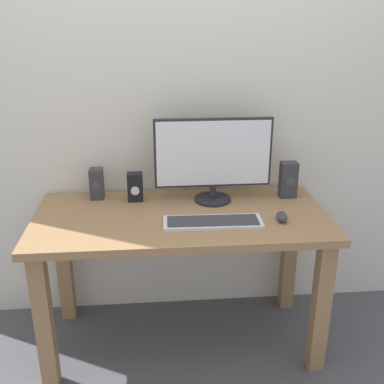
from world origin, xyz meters
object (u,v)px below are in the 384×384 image
at_px(desk, 181,238).
at_px(audio_controller, 135,187).
at_px(mouse, 282,217).
at_px(speaker_right, 288,180).
at_px(keyboard_primary, 213,222).
at_px(monitor, 213,157).
at_px(speaker_left, 97,184).

distance_m(desk, audio_controller, 0.38).
xyz_separation_m(desk, mouse, (0.48, -0.12, 0.15)).
xyz_separation_m(desk, speaker_right, (0.60, 0.20, 0.23)).
bearing_deg(keyboard_primary, speaker_right, 34.84).
relative_size(monitor, mouse, 6.41).
height_order(desk, mouse, mouse).
bearing_deg(speaker_left, audio_controller, -14.00).
distance_m(monitor, mouse, 0.48).
bearing_deg(speaker_left, mouse, -22.32).
bearing_deg(mouse, speaker_right, 76.44).
xyz_separation_m(desk, keyboard_primary, (0.14, -0.12, 0.14)).
distance_m(speaker_right, audio_controller, 0.83).
distance_m(keyboard_primary, speaker_right, 0.56).
relative_size(speaker_left, audio_controller, 1.09).
distance_m(keyboard_primary, mouse, 0.34).
xyz_separation_m(monitor, mouse, (0.30, -0.30, -0.22)).
xyz_separation_m(mouse, speaker_right, (0.12, 0.31, 0.08)).
xyz_separation_m(keyboard_primary, speaker_left, (-0.59, 0.39, 0.07)).
relative_size(mouse, speaker_left, 0.58).
bearing_deg(desk, keyboard_primary, -40.03).
bearing_deg(desk, monitor, 44.84).
relative_size(keyboard_primary, mouse, 4.97).
relative_size(desk, keyboard_primary, 3.09).
xyz_separation_m(keyboard_primary, audio_controller, (-0.38, 0.33, 0.07)).
distance_m(monitor, keyboard_primary, 0.38).
height_order(desk, audio_controller, audio_controller).
bearing_deg(desk, speaker_right, 18.04).
height_order(monitor, speaker_left, monitor).
relative_size(mouse, speaker_right, 0.49).
xyz_separation_m(monitor, speaker_left, (-0.62, 0.08, -0.16)).
height_order(keyboard_primary, speaker_right, speaker_right).
relative_size(monitor, speaker_left, 3.70).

